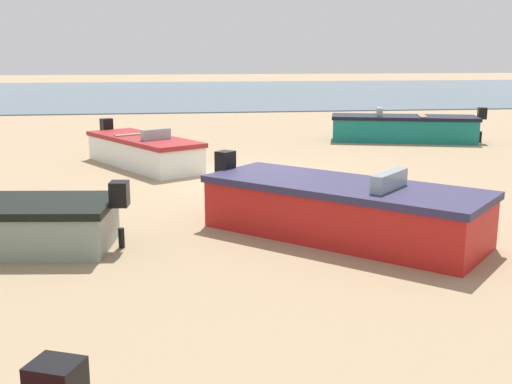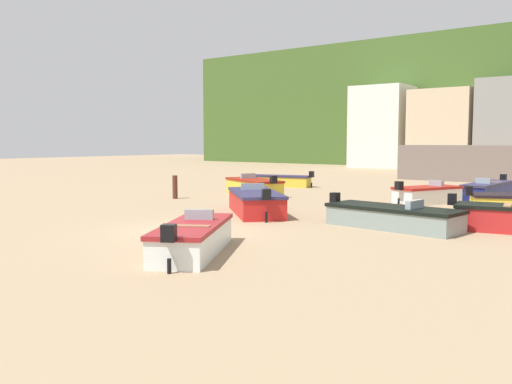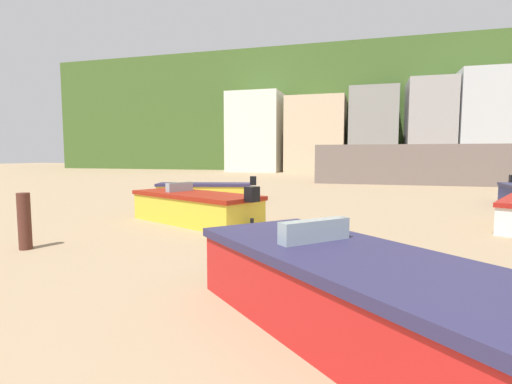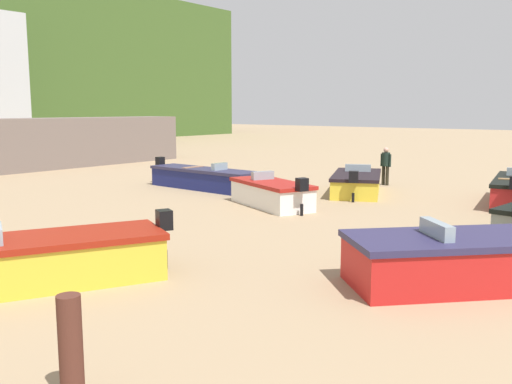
% 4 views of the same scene
% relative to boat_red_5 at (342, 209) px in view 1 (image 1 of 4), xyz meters
% --- Properties ---
extents(ground_plane, '(160.00, 160.00, 0.00)m').
position_rel_boat_red_5_xyz_m(ground_plane, '(0.70, -5.09, -0.48)').
color(ground_plane, '#9E8362').
extents(tidal_water, '(80.00, 36.00, 0.06)m').
position_rel_boat_red_5_xyz_m(tidal_water, '(0.70, -41.09, -0.45)').
color(tidal_water, slate).
rests_on(tidal_water, ground).
extents(boat_red_5, '(4.70, 4.60, 1.26)m').
position_rel_boat_red_5_xyz_m(boat_red_5, '(0.00, 0.00, 0.00)').
color(boat_red_5, red).
rests_on(boat_red_5, ground).
extents(boat_white_6, '(3.41, 4.48, 1.14)m').
position_rel_boat_red_5_xyz_m(boat_white_6, '(3.59, -7.52, -0.05)').
color(boat_white_6, white).
rests_on(boat_white_6, ground).
extents(boat_teal_9, '(5.39, 2.91, 1.23)m').
position_rel_boat_red_5_xyz_m(boat_teal_9, '(-5.46, -11.39, -0.01)').
color(boat_teal_9, '#137771').
rests_on(boat_teal_9, ground).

